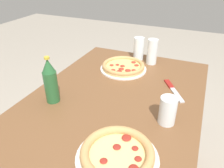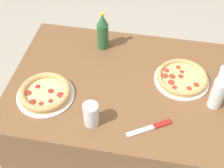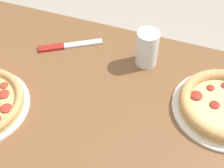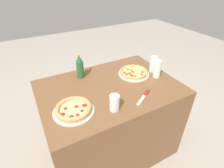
% 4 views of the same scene
% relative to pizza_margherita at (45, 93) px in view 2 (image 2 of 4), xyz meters
% --- Properties ---
extents(ground_plane, '(8.00, 8.00, 0.00)m').
position_rel_pizza_margherita_xyz_m(ground_plane, '(-0.34, -0.15, -0.76)').
color(ground_plane, '#A89E8E').
extents(table, '(1.10, 0.78, 0.74)m').
position_rel_pizza_margherita_xyz_m(table, '(-0.34, -0.15, -0.39)').
color(table, brown).
rests_on(table, ground_plane).
extents(pizza_margherita, '(0.27, 0.27, 0.04)m').
position_rel_pizza_margherita_xyz_m(pizza_margherita, '(0.00, 0.00, 0.00)').
color(pizza_margherita, silver).
rests_on(pizza_margherita, table).
extents(pizza_salami, '(0.27, 0.27, 0.04)m').
position_rel_pizza_margherita_xyz_m(pizza_salami, '(-0.62, -0.22, -0.00)').
color(pizza_salami, white).
rests_on(pizza_salami, table).
extents(glass_mango_juice, '(0.06, 0.06, 0.14)m').
position_rel_pizza_margherita_xyz_m(glass_mango_juice, '(-0.81, -0.18, 0.04)').
color(glass_mango_juice, white).
rests_on(glass_mango_juice, table).
extents(glass_iced_tea, '(0.06, 0.06, 0.15)m').
position_rel_pizza_margherita_xyz_m(glass_iced_tea, '(-0.77, -0.09, 0.05)').
color(glass_iced_tea, white).
rests_on(glass_iced_tea, table).
extents(glass_red_wine, '(0.07, 0.07, 0.11)m').
position_rel_pizza_margherita_xyz_m(glass_red_wine, '(-0.25, 0.11, 0.03)').
color(glass_red_wine, white).
rests_on(glass_red_wine, table).
extents(beer_bottle, '(0.06, 0.06, 0.22)m').
position_rel_pizza_margherita_xyz_m(beer_bottle, '(-0.19, -0.39, 0.08)').
color(beer_bottle, '#286033').
rests_on(beer_bottle, table).
extents(knife, '(0.19, 0.13, 0.01)m').
position_rel_pizza_margherita_xyz_m(knife, '(-0.51, 0.09, -0.02)').
color(knife, maroon).
rests_on(knife, table).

